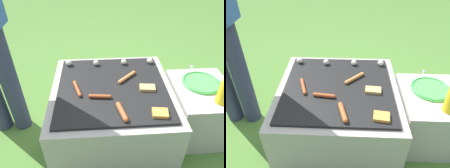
# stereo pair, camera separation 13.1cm
# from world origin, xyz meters

# --- Properties ---
(ground_plane) EXTENTS (14.00, 14.00, 0.00)m
(ground_plane) POSITION_xyz_m (0.00, 0.00, 0.00)
(ground_plane) COLOR #47702D
(grill) EXTENTS (0.82, 0.82, 0.38)m
(grill) POSITION_xyz_m (0.00, 0.00, 0.19)
(grill) COLOR #9E998E
(grill) RESTS_ON ground_plane
(side_ledge) EXTENTS (0.39, 0.47, 0.38)m
(side_ledge) POSITION_xyz_m (0.61, -0.06, 0.19)
(side_ledge) COLOR #9E998E
(side_ledge) RESTS_ON ground_plane
(sausage_front_center) EXTENTS (0.14, 0.13, 0.03)m
(sausage_front_center) POSITION_xyz_m (0.11, 0.08, 0.40)
(sausage_front_center) COLOR #C6753D
(sausage_front_center) RESTS_ON grill
(sausage_back_left) EXTENTS (0.07, 0.17, 0.02)m
(sausage_back_left) POSITION_xyz_m (-0.23, -0.02, 0.39)
(sausage_back_left) COLOR #93421E
(sausage_back_left) RESTS_ON grill
(sausage_mid_right) EXTENTS (0.15, 0.04, 0.03)m
(sausage_mid_right) POSITION_xyz_m (-0.08, -0.11, 0.40)
(sausage_mid_right) COLOR #93421E
(sausage_mid_right) RESTS_ON grill
(sausage_mid_left) EXTENTS (0.06, 0.16, 0.03)m
(sausage_mid_left) POSITION_xyz_m (0.04, -0.26, 0.40)
(sausage_mid_left) COLOR #A34C23
(sausage_mid_left) RESTS_ON grill
(bread_slice_center) EXTENTS (0.10, 0.09, 0.02)m
(bread_slice_center) POSITION_xyz_m (0.26, -0.28, 0.39)
(bread_slice_center) COLOR #D18438
(bread_slice_center) RESTS_ON grill
(bread_slice_right) EXTENTS (0.11, 0.07, 0.02)m
(bread_slice_right) POSITION_xyz_m (0.23, -0.04, 0.39)
(bread_slice_right) COLOR tan
(bread_slice_right) RESTS_ON grill
(mushroom_row) EXTENTS (0.67, 0.06, 0.05)m
(mushroom_row) POSITION_xyz_m (-0.01, 0.28, 0.40)
(mushroom_row) COLOR silver
(mushroom_row) RESTS_ON grill
(plate_colorful) EXTENTS (0.26, 0.26, 0.02)m
(plate_colorful) POSITION_xyz_m (0.61, -0.01, 0.39)
(plate_colorful) COLOR #4CB24C
(plate_colorful) RESTS_ON side_ledge
(fork_utensil) EXTENTS (0.08, 0.21, 0.01)m
(fork_utensil) POSITION_xyz_m (0.60, 0.12, 0.39)
(fork_utensil) COLOR silver
(fork_utensil) RESTS_ON side_ledge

